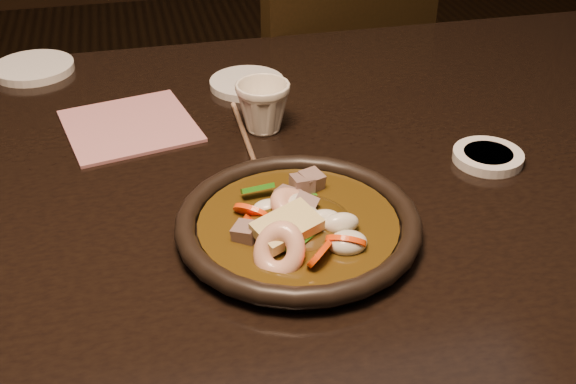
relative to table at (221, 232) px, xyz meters
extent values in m
cube|color=black|center=(0.00, 0.00, 0.06)|extent=(1.60, 0.90, 0.04)
cylinder|color=black|center=(0.72, 0.37, -0.32)|extent=(0.06, 0.06, 0.71)
cube|color=black|center=(0.27, 0.72, -0.23)|extent=(0.56, 0.56, 0.04)
cylinder|color=black|center=(0.37, 0.94, -0.46)|extent=(0.04, 0.04, 0.42)
cylinder|color=black|center=(0.50, 0.62, -0.46)|extent=(0.04, 0.04, 0.42)
cylinder|color=black|center=(0.04, 0.81, -0.46)|extent=(0.04, 0.04, 0.42)
cylinder|color=black|center=(0.17, 0.49, -0.46)|extent=(0.04, 0.04, 0.42)
cube|color=black|center=(0.34, 0.54, 0.02)|extent=(0.39, 0.18, 0.45)
cylinder|color=black|center=(0.07, -0.13, 0.08)|extent=(0.24, 0.24, 0.01)
torus|color=black|center=(0.07, -0.13, 0.09)|extent=(0.27, 0.27, 0.02)
cylinder|color=#37260A|center=(0.07, -0.13, 0.09)|extent=(0.22, 0.22, 0.01)
ellipsoid|color=#37260A|center=(0.07, -0.13, 0.09)|extent=(0.12, 0.11, 0.03)
torus|color=#DBA78A|center=(0.04, -0.19, 0.10)|extent=(0.07, 0.07, 0.05)
torus|color=#DBA78A|center=(0.07, -0.12, 0.10)|extent=(0.08, 0.08, 0.04)
cube|color=#82675E|center=(0.07, -0.09, 0.10)|extent=(0.04, 0.04, 0.03)
cube|color=#82675E|center=(0.09, -0.07, 0.10)|extent=(0.03, 0.03, 0.02)
cube|color=#82675E|center=(0.01, -0.14, 0.10)|extent=(0.04, 0.03, 0.02)
cube|color=#82675E|center=(0.08, -0.12, 0.11)|extent=(0.03, 0.04, 0.03)
cube|color=#82675E|center=(0.06, -0.13, 0.10)|extent=(0.03, 0.03, 0.03)
cube|color=#82675E|center=(0.10, -0.07, 0.10)|extent=(0.03, 0.03, 0.02)
cylinder|color=#EE3C07|center=(0.02, -0.13, 0.10)|extent=(0.05, 0.05, 0.03)
cylinder|color=#EE3C07|center=(0.10, -0.18, 0.10)|extent=(0.05, 0.04, 0.04)
cylinder|color=#EE3C07|center=(0.05, -0.14, 0.11)|extent=(0.05, 0.05, 0.03)
cylinder|color=#EE3C07|center=(0.07, -0.20, 0.10)|extent=(0.05, 0.05, 0.04)
cylinder|color=#EE3C07|center=(0.02, -0.11, 0.10)|extent=(0.05, 0.04, 0.04)
cube|color=#257616|center=(0.06, -0.17, 0.10)|extent=(0.04, 0.03, 0.01)
cube|color=#257616|center=(0.08, -0.09, 0.10)|extent=(0.04, 0.01, 0.01)
cube|color=#257616|center=(0.04, -0.07, 0.11)|extent=(0.04, 0.02, 0.01)
cube|color=#257616|center=(0.08, -0.09, 0.10)|extent=(0.03, 0.04, 0.02)
cube|color=#257616|center=(0.07, -0.13, 0.10)|extent=(0.01, 0.04, 0.02)
ellipsoid|color=beige|center=(0.11, -0.18, 0.10)|extent=(0.04, 0.03, 0.02)
ellipsoid|color=beige|center=(0.07, -0.12, 0.11)|extent=(0.03, 0.04, 0.02)
ellipsoid|color=beige|center=(0.07, -0.14, 0.11)|extent=(0.04, 0.04, 0.02)
ellipsoid|color=beige|center=(0.04, -0.10, 0.10)|extent=(0.04, 0.02, 0.02)
ellipsoid|color=beige|center=(0.11, -0.15, 0.10)|extent=(0.04, 0.02, 0.02)
ellipsoid|color=beige|center=(0.09, -0.14, 0.10)|extent=(0.04, 0.02, 0.03)
ellipsoid|color=beige|center=(0.07, -0.12, 0.10)|extent=(0.03, 0.02, 0.02)
cube|color=#D9C882|center=(0.05, -0.16, 0.11)|extent=(0.08, 0.07, 0.03)
cylinder|color=silver|center=(0.34, -0.03, 0.08)|extent=(0.09, 0.09, 0.01)
cylinder|color=silver|center=(-0.24, 0.39, 0.08)|extent=(0.13, 0.13, 0.01)
cylinder|color=silver|center=(0.08, 0.26, 0.08)|extent=(0.11, 0.11, 0.01)
imported|color=silver|center=(0.08, 0.12, 0.11)|extent=(0.09, 0.08, 0.07)
cylinder|color=tan|center=(0.05, 0.07, 0.08)|extent=(0.01, 0.22, 0.01)
cylinder|color=tan|center=(0.05, 0.08, 0.08)|extent=(0.01, 0.22, 0.01)
cube|color=#AD6A70|center=(-0.10, 0.16, 0.08)|extent=(0.20, 0.20, 0.00)
camera|label=1|loc=(-0.08, -0.74, 0.54)|focal=45.00mm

